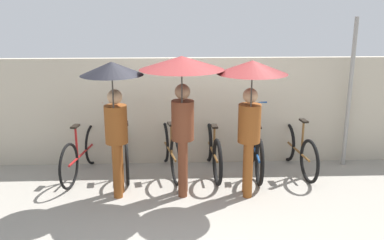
{
  "coord_description": "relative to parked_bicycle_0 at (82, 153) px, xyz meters",
  "views": [
    {
      "loc": [
        -0.26,
        -5.16,
        2.7
      ],
      "look_at": [
        0.0,
        1.1,
        1.0
      ],
      "focal_mm": 40.0,
      "sensor_mm": 36.0,
      "label": 1
    }
  ],
  "objects": [
    {
      "name": "parked_bicycle_3",
      "position": [
        2.13,
        0.05,
        0.0
      ],
      "size": [
        0.44,
        1.78,
        1.04
      ],
      "rotation": [
        0.0,
        0.0,
        1.63
      ],
      "color": "black",
      "rests_on": "ground"
    },
    {
      "name": "parked_bicycle_1",
      "position": [
        0.71,
        0.08,
        -0.02
      ],
      "size": [
        0.44,
        1.68,
        1.05
      ],
      "rotation": [
        0.0,
        0.0,
        1.7
      ],
      "color": "black",
      "rests_on": "ground"
    },
    {
      "name": "ground_plane",
      "position": [
        1.77,
        -1.45,
        -0.38
      ],
      "size": [
        30.0,
        30.0,
        0.0
      ],
      "primitive_type": "plane",
      "color": "gray"
    },
    {
      "name": "back_wall",
      "position": [
        1.77,
        0.53,
        0.54
      ],
      "size": [
        11.55,
        0.12,
        1.84
      ],
      "color": "#B2A893",
      "rests_on": "ground"
    },
    {
      "name": "parked_bicycle_5",
      "position": [
        3.54,
        0.04,
        -0.01
      ],
      "size": [
        0.44,
        1.69,
        1.04
      ],
      "rotation": [
        0.0,
        0.0,
        1.66
      ],
      "color": "black",
      "rests_on": "ground"
    },
    {
      "name": "parked_bicycle_4",
      "position": [
        2.84,
        -0.01,
        0.0
      ],
      "size": [
        0.44,
        1.73,
        1.09
      ],
      "rotation": [
        0.0,
        0.0,
        1.5
      ],
      "color": "black",
      "rests_on": "ground"
    },
    {
      "name": "pedestrian_trailing",
      "position": [
        2.55,
        -0.95,
        1.17
      ],
      "size": [
        0.95,
        0.95,
        1.99
      ],
      "rotation": [
        0.0,
        0.0,
        3.05
      ],
      "color": "brown",
      "rests_on": "ground"
    },
    {
      "name": "parked_bicycle_2",
      "position": [
        1.42,
        0.07,
        0.01
      ],
      "size": [
        0.51,
        1.76,
        1.05
      ],
      "rotation": [
        0.0,
        0.0,
        1.76
      ],
      "color": "black",
      "rests_on": "ground"
    },
    {
      "name": "pedestrian_leading",
      "position": [
        0.68,
        -0.88,
        1.1
      ],
      "size": [
        0.85,
        0.85,
        1.97
      ],
      "rotation": [
        0.0,
        0.0,
        3.12
      ],
      "color": "brown",
      "rests_on": "ground"
    },
    {
      "name": "parked_bicycle_0",
      "position": [
        0.0,
        0.0,
        0.0
      ],
      "size": [
        0.46,
        1.76,
        1.11
      ],
      "rotation": [
        0.0,
        0.0,
        1.41
      ],
      "color": "black",
      "rests_on": "ground"
    },
    {
      "name": "awning_pole",
      "position": [
        4.44,
        0.29,
        0.88
      ],
      "size": [
        0.07,
        0.07,
        2.51
      ],
      "color": "gray",
      "rests_on": "ground"
    },
    {
      "name": "pedestrian_center",
      "position": [
        1.61,
        -0.9,
        1.28
      ],
      "size": [
        1.14,
        1.14,
        2.04
      ],
      "rotation": [
        0.0,
        0.0,
        3.06
      ],
      "color": "brown",
      "rests_on": "ground"
    }
  ]
}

